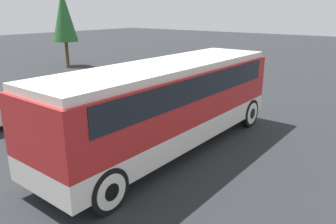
# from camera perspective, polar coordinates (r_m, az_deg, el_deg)

# --- Properties ---
(ground_plane) EXTENTS (120.00, 120.00, 0.00)m
(ground_plane) POSITION_cam_1_polar(r_m,az_deg,el_deg) (11.64, 0.00, -6.46)
(ground_plane) COLOR #26282B
(tour_bus) EXTENTS (9.90, 2.68, 3.05)m
(tour_bus) POSITION_cam_1_polar(r_m,az_deg,el_deg) (11.10, 0.31, 2.47)
(tour_bus) COLOR silver
(tour_bus) RESTS_ON ground_plane
(parked_car_mid) EXTENTS (4.27, 1.84, 1.32)m
(parked_car_mid) POSITION_cam_1_polar(r_m,az_deg,el_deg) (18.66, -10.72, 4.53)
(parked_car_mid) COLOR navy
(parked_car_mid) RESTS_ON ground_plane
(tree_center) EXTENTS (2.10, 2.10, 6.44)m
(tree_center) POSITION_cam_1_polar(r_m,az_deg,el_deg) (30.26, -17.71, 15.68)
(tree_center) COLOR brown
(tree_center) RESTS_ON ground_plane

